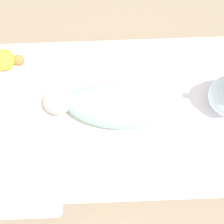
{
  "coord_description": "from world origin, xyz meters",
  "views": [
    {
      "loc": [
        0.0,
        -0.2,
        1.46
      ],
      "look_at": [
        0.01,
        0.01,
        0.26
      ],
      "focal_mm": 42.0,
      "sensor_mm": 36.0,
      "label": 1
    }
  ],
  "objects": [
    {
      "name": "swaddled_baby",
      "position": [
        -0.01,
        0.04,
        0.29
      ],
      "size": [
        0.57,
        0.27,
        0.17
      ],
      "rotation": [
        0.0,
        0.0,
        2.98
      ],
      "color": "#99D6B2",
      "rests_on": "bed_mattress"
    },
    {
      "name": "ground_plane",
      "position": [
        0.0,
        0.0,
        0.0
      ],
      "size": [
        12.0,
        12.0,
        0.0
      ],
      "primitive_type": "plane",
      "color": "#7A6B56"
    },
    {
      "name": "bed_mattress",
      "position": [
        0.0,
        0.0,
        0.1
      ],
      "size": [
        1.37,
        0.79,
        0.21
      ],
      "color": "white",
      "rests_on": "ground_plane"
    },
    {
      "name": "turtle_plush",
      "position": [
        -0.51,
        0.3,
        0.24
      ],
      "size": [
        0.16,
        0.11,
        0.07
      ],
      "color": "yellow",
      "rests_on": "bed_mattress"
    },
    {
      "name": "pillow",
      "position": [
        -0.39,
        -0.29,
        0.24
      ],
      "size": [
        0.31,
        0.31,
        0.07
      ],
      "color": "white",
      "rests_on": "bed_mattress"
    }
  ]
}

